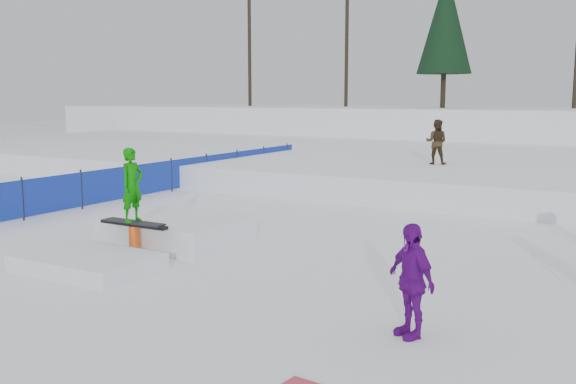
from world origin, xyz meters
The scene contains 7 objects.
ground centered at (0.00, 0.00, 0.00)m, with size 120.00×120.00×0.00m, color white.
snow_berm centered at (0.00, 30.00, 1.20)m, with size 60.00×14.00×2.40m, color white.
snow_midrise centered at (0.00, 16.00, 0.40)m, with size 50.00×18.00×0.80m, color white.
safety_fence centered at (-6.50, 6.60, 0.55)m, with size 0.05×16.00×1.10m.
walker_olive centered at (0.71, 11.76, 1.56)m, with size 0.74×0.57×1.52m, color #312512.
spectator_purple centered at (4.50, -1.83, 0.75)m, with size 0.88×0.37×1.50m, color #640A8A.
jib_rail_feature centered at (-1.55, 0.14, 0.30)m, with size 2.60×4.40×2.11m.
Camera 1 is at (7.07, -9.53, 3.09)m, focal length 40.00 mm.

